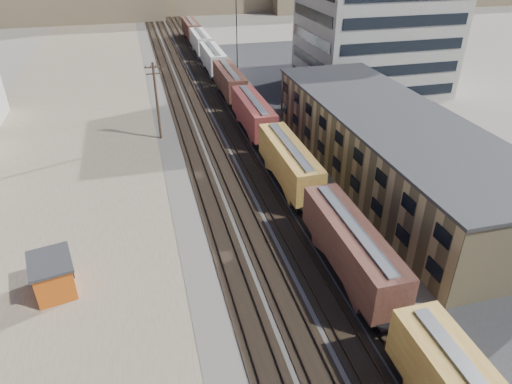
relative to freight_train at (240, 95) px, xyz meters
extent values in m
cube|color=#4C4742|center=(-3.80, 1.51, -2.76)|extent=(18.00, 200.00, 0.06)
cube|color=#70614D|center=(-23.80, -8.49, -2.78)|extent=(24.00, 180.00, 0.03)
cube|color=#232326|center=(18.20, -13.49, -2.77)|extent=(26.00, 120.00, 0.04)
cube|color=black|center=(-8.80, 1.51, -2.69)|extent=(2.60, 200.00, 0.08)
cube|color=#38281E|center=(-9.52, 1.51, -2.57)|extent=(0.08, 200.00, 0.16)
cube|color=#38281E|center=(-8.08, 1.51, -2.57)|extent=(0.08, 200.00, 0.16)
cube|color=black|center=(-5.80, 1.51, -2.69)|extent=(2.60, 200.00, 0.08)
cube|color=#38281E|center=(-6.52, 1.51, -2.57)|extent=(0.08, 200.00, 0.16)
cube|color=#38281E|center=(-5.08, 1.51, -2.57)|extent=(0.08, 200.00, 0.16)
cube|color=black|center=(-2.80, 1.51, -2.69)|extent=(2.60, 200.00, 0.08)
cube|color=#38281E|center=(-3.52, 1.51, -2.57)|extent=(0.08, 200.00, 0.16)
cube|color=#38281E|center=(-2.08, 1.51, -2.57)|extent=(0.08, 200.00, 0.16)
cube|color=black|center=(0.00, 1.51, -2.69)|extent=(2.60, 200.00, 0.08)
cube|color=#38281E|center=(-0.72, 1.51, -2.57)|extent=(0.08, 200.00, 0.16)
cube|color=#38281E|center=(0.72, 1.51, -2.57)|extent=(0.08, 200.00, 0.16)
cube|color=black|center=(0.00, -48.13, -2.04)|extent=(2.20, 2.20, 0.90)
cube|color=black|center=(0.00, -43.08, -2.04)|extent=(2.20, 2.20, 0.90)
cube|color=black|center=(0.00, -32.93, -2.04)|extent=(2.20, 2.20, 0.90)
cube|color=#48251E|center=(0.00, -38.00, 0.11)|extent=(3.00, 13.34, 3.40)
cube|color=#B7B7B2|center=(0.00, -38.00, 1.89)|extent=(0.90, 12.33, 0.16)
cube|color=black|center=(0.00, -27.88, -2.04)|extent=(2.20, 2.20, 0.90)
cube|color=black|center=(0.00, -17.73, -2.04)|extent=(2.20, 2.20, 0.90)
cube|color=#AD712E|center=(0.00, -22.80, 0.11)|extent=(3.00, 13.34, 3.40)
cube|color=#B7B7B2|center=(0.00, -22.80, 1.89)|extent=(0.90, 12.32, 0.16)
cube|color=black|center=(0.00, -12.68, -2.04)|extent=(2.20, 2.20, 0.90)
cube|color=black|center=(0.00, -2.53, -2.04)|extent=(2.20, 2.20, 0.90)
cube|color=maroon|center=(0.00, -7.60, 0.11)|extent=(3.00, 13.34, 3.40)
cube|color=#B7B7B2|center=(0.00, -7.60, 1.89)|extent=(0.90, 12.33, 0.16)
cube|color=black|center=(0.00, 2.52, -2.04)|extent=(2.20, 2.20, 0.90)
cube|color=black|center=(0.00, 12.67, -2.04)|extent=(2.20, 2.20, 0.90)
cube|color=#48251E|center=(0.00, 7.60, 0.11)|extent=(3.00, 13.34, 3.40)
cube|color=#B7B7B2|center=(0.00, 7.60, 1.89)|extent=(0.90, 12.33, 0.16)
cube|color=black|center=(0.00, 17.72, -2.04)|extent=(2.20, 2.20, 0.90)
cube|color=black|center=(0.00, 27.88, -2.04)|extent=(2.20, 2.20, 0.90)
cube|color=beige|center=(0.00, 22.80, 0.11)|extent=(3.00, 13.34, 3.40)
cube|color=#B7B7B2|center=(0.00, 22.80, 1.89)|extent=(0.90, 12.32, 0.16)
cube|color=black|center=(0.00, 32.92, -2.04)|extent=(2.20, 2.20, 0.90)
cube|color=black|center=(0.00, 43.07, -2.04)|extent=(2.20, 2.20, 0.90)
cube|color=beige|center=(0.00, 38.00, 0.11)|extent=(3.00, 13.34, 3.40)
cube|color=#B7B7B2|center=(0.00, 38.00, 1.89)|extent=(0.90, 12.32, 0.16)
cube|color=black|center=(0.00, 48.12, -2.04)|extent=(2.20, 2.20, 0.90)
cube|color=black|center=(0.00, 58.27, -2.04)|extent=(2.20, 2.20, 0.90)
cube|color=#48251E|center=(0.00, 53.20, 0.11)|extent=(3.00, 13.34, 3.40)
cube|color=#B7B7B2|center=(0.00, 53.20, 1.89)|extent=(0.90, 12.32, 0.16)
cube|color=tan|center=(11.20, -23.49, 0.71)|extent=(12.00, 40.00, 7.00)
cube|color=#2D2D30|center=(11.20, -23.49, 4.31)|extent=(12.40, 40.40, 0.30)
cube|color=black|center=(5.15, -23.49, -0.59)|extent=(0.12, 36.00, 1.20)
cube|color=black|center=(5.15, -23.49, 2.41)|extent=(0.12, 36.00, 1.20)
cube|color=#9E998E|center=(24.20, 6.51, 6.21)|extent=(22.00, 18.00, 18.00)
cube|color=black|center=(13.15, 6.51, 6.21)|extent=(0.12, 16.00, 16.00)
cube|color=black|center=(24.20, -2.54, 6.21)|extent=(20.00, 0.12, 16.00)
cylinder|color=#382619|center=(-12.30, -6.49, 2.21)|extent=(0.32, 0.32, 10.00)
cube|color=#382619|center=(-12.30, -6.49, 6.61)|extent=(2.20, 0.14, 0.14)
cube|color=#382619|center=(-12.30, -6.49, 5.81)|extent=(1.90, 0.14, 0.14)
cylinder|color=black|center=(-11.70, -6.49, 6.76)|extent=(0.08, 0.08, 0.22)
cylinder|color=black|center=(2.20, 11.51, 6.21)|extent=(0.16, 0.16, 18.00)
cube|color=#C15012|center=(-22.38, -34.08, -1.45)|extent=(3.38, 4.07, 2.69)
cube|color=#2D2D30|center=(-22.38, -34.08, -0.01)|extent=(3.81, 4.50, 0.22)
cube|color=black|center=(-21.02, -33.79, -1.36)|extent=(0.28, 0.90, 0.90)
imported|color=navy|center=(22.84, -11.79, -2.04)|extent=(5.79, 5.33, 1.50)
imported|color=silver|center=(24.28, -10.46, -1.98)|extent=(3.27, 5.12, 1.62)
camera|label=1|loc=(-14.35, -63.60, 21.30)|focal=32.00mm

